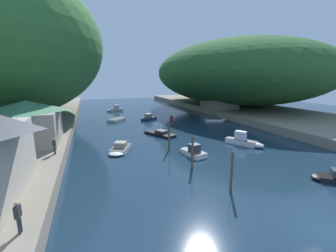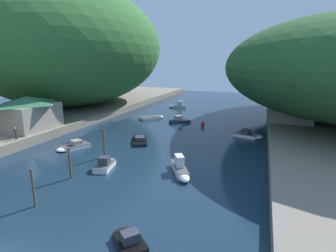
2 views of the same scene
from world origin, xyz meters
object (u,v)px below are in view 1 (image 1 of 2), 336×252
(boat_small_dinghy, at_px, (192,151))
(channel_buoy_near, at_px, (171,118))
(person_by_boathouse, at_px, (54,145))
(boat_far_right_bank, at_px, (216,119))
(boat_red_skiff, at_px, (158,133))
(boat_near_quay, at_px, (150,118))
(right_bank_cottage, at_px, (219,100))
(boat_white_cruiser, at_px, (118,119))
(boat_yellow_tender, at_px, (115,109))
(boat_cabin_cruiser, at_px, (120,149))
(boat_moored_right, at_px, (244,141))
(person_on_quay, at_px, (18,215))
(boathouse_shed, at_px, (28,122))
(boat_open_rowboat, at_px, (331,177))

(boat_small_dinghy, height_order, channel_buoy_near, boat_small_dinghy)
(person_by_boathouse, bearing_deg, boat_far_right_bank, -82.10)
(boat_red_skiff, bearing_deg, boat_small_dinghy, -111.22)
(boat_far_right_bank, bearing_deg, boat_near_quay, -98.51)
(right_bank_cottage, xyz_separation_m, boat_white_cruiser, (-25.92, -1.50, -3.25))
(boat_white_cruiser, xyz_separation_m, channel_buoy_near, (11.24, -2.76, 0.19))
(boat_near_quay, distance_m, boat_yellow_tender, 16.71)
(boat_small_dinghy, bearing_deg, boat_cabin_cruiser, 140.06)
(boat_moored_right, height_order, boat_small_dinghy, boat_moored_right)
(person_on_quay, bearing_deg, person_by_boathouse, 6.99)
(boat_moored_right, relative_size, person_by_boathouse, 3.01)
(boat_near_quay, bearing_deg, boat_red_skiff, -50.10)
(boathouse_shed, height_order, boat_open_rowboat, boathouse_shed)
(right_bank_cottage, relative_size, boat_small_dinghy, 2.14)
(boat_moored_right, bearing_deg, boat_open_rowboat, 61.13)
(boat_moored_right, distance_m, boat_white_cruiser, 27.95)
(boat_far_right_bank, xyz_separation_m, boat_cabin_cruiser, (-22.16, -14.04, -0.02))
(boat_near_quay, height_order, person_by_boathouse, person_by_boathouse)
(right_bank_cottage, height_order, person_on_quay, right_bank_cottage)
(boat_moored_right, relative_size, boat_open_rowboat, 1.51)
(boat_open_rowboat, height_order, person_on_quay, person_on_quay)
(boat_near_quay, bearing_deg, boat_white_cruiser, -143.87)
(boat_far_right_bank, height_order, person_on_quay, person_on_quay)
(person_on_quay, xyz_separation_m, person_by_boathouse, (0.09, 12.49, 0.00))
(boat_far_right_bank, height_order, boat_white_cruiser, boat_far_right_bank)
(boat_cabin_cruiser, bearing_deg, boat_white_cruiser, -73.35)
(boat_moored_right, bearing_deg, person_on_quay, -1.19)
(channel_buoy_near, bearing_deg, boat_small_dinghy, -104.54)
(boathouse_shed, xyz_separation_m, boat_open_rowboat, (26.36, -16.90, -3.62))
(person_on_quay, bearing_deg, boathouse_shed, 17.47)
(boathouse_shed, height_order, boat_small_dinghy, boathouse_shed)
(boat_red_skiff, distance_m, boat_white_cruiser, 15.57)
(right_bank_cottage, relative_size, boat_open_rowboat, 2.57)
(boat_near_quay, relative_size, person_on_quay, 2.61)
(boathouse_shed, relative_size, person_on_quay, 4.93)
(boat_open_rowboat, xyz_separation_m, channel_buoy_near, (-2.57, 33.21, 0.09))
(channel_buoy_near, relative_size, person_by_boathouse, 0.66)
(boathouse_shed, height_order, right_bank_cottage, boathouse_shed)
(boat_red_skiff, bearing_deg, person_on_quay, -148.52)
(boat_red_skiff, distance_m, channel_buoy_near, 13.96)
(boat_far_right_bank, xyz_separation_m, boat_yellow_tender, (-18.67, 21.51, 0.18))
(boat_open_rowboat, distance_m, person_by_boathouse, 25.99)
(person_by_boathouse, bearing_deg, boathouse_shed, 9.39)
(right_bank_cottage, height_order, boat_open_rowboat, right_bank_cottage)
(boat_far_right_bank, distance_m, boat_cabin_cruiser, 26.24)
(boat_moored_right, relative_size, boat_white_cruiser, 0.94)
(boat_red_skiff, xyz_separation_m, boat_yellow_tender, (-3.48, 29.10, 0.26))
(boat_yellow_tender, bearing_deg, channel_buoy_near, -161.48)
(boat_white_cruiser, xyz_separation_m, person_on_quay, (-9.41, -36.76, 2.11))
(boat_near_quay, distance_m, person_by_boathouse, 27.83)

